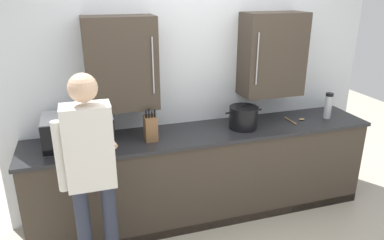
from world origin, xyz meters
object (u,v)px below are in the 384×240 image
(knife_block, at_px, (151,128))
(wooden_spoon, at_px, (296,120))
(stock_pot, at_px, (243,117))
(thermos_flask, at_px, (328,106))
(microwave_oven, at_px, (75,130))
(person_figure, at_px, (90,167))

(knife_block, xyz_separation_m, wooden_spoon, (1.56, 0.03, -0.11))
(stock_pot, distance_m, knife_block, 0.93)
(thermos_flask, relative_size, knife_block, 0.89)
(microwave_oven, xyz_separation_m, person_figure, (0.09, -0.67, -0.04))
(knife_block, bearing_deg, microwave_oven, 173.15)
(microwave_oven, distance_m, stock_pot, 1.59)
(microwave_oven, relative_size, thermos_flask, 2.15)
(thermos_flask, xyz_separation_m, person_figure, (-2.48, -0.61, -0.04))
(wooden_spoon, height_order, person_figure, person_figure)
(knife_block, bearing_deg, person_figure, -133.36)
(thermos_flask, height_order, knife_block, knife_block)
(stock_pot, xyz_separation_m, thermos_flask, (0.98, -0.01, 0.03))
(microwave_oven, distance_m, wooden_spoon, 2.21)
(knife_block, height_order, wooden_spoon, knife_block)
(thermos_flask, xyz_separation_m, wooden_spoon, (-0.36, 0.02, -0.13))
(knife_block, distance_m, person_figure, 0.82)
(microwave_oven, height_order, stock_pot, microwave_oven)
(thermos_flask, xyz_separation_m, knife_block, (-1.92, -0.01, -0.02))
(wooden_spoon, xyz_separation_m, person_figure, (-2.12, -0.63, 0.09))
(wooden_spoon, bearing_deg, person_figure, -163.45)
(stock_pot, distance_m, thermos_flask, 0.98)
(microwave_oven, relative_size, knife_block, 1.92)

